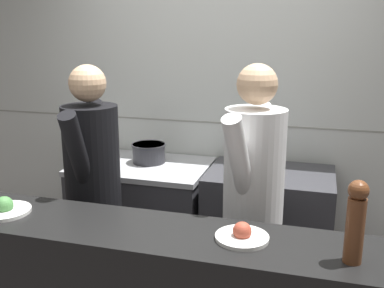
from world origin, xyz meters
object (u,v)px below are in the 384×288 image
object	(u,v)px
chef_head_cook	(93,185)
chef_sous	(253,196)
mixing_bowl_steel	(261,165)
plated_dish_main	(5,209)
pepper_mill	(356,220)
oven_range	(144,215)
plated_dish_appetiser	(242,235)
stock_pot	(149,152)

from	to	relation	value
chef_head_cook	chef_sous	distance (m)	1.00
mixing_bowl_steel	plated_dish_main	world-z (taller)	plated_dish_main
plated_dish_main	pepper_mill	xyz separation A→B (m)	(1.68, -0.04, 0.16)
plated_dish_main	mixing_bowl_steel	bearing A→B (deg)	51.03
oven_range	pepper_mill	bearing A→B (deg)	-43.00
mixing_bowl_steel	pepper_mill	world-z (taller)	pepper_mill
plated_dish_main	chef_sous	distance (m)	1.35
mixing_bowl_steel	chef_head_cook	bearing A→B (deg)	-140.11
plated_dish_main	plated_dish_appetiser	xyz separation A→B (m)	(1.22, 0.04, -0.00)
chef_sous	mixing_bowl_steel	bearing A→B (deg)	107.87
plated_dish_main	plated_dish_appetiser	bearing A→B (deg)	1.83
mixing_bowl_steel	chef_sous	xyz separation A→B (m)	(0.05, -0.74, 0.03)
stock_pot	pepper_mill	distance (m)	2.04
stock_pot	mixing_bowl_steel	size ratio (longest dim) A/B	1.34
plated_dish_main	plated_dish_appetiser	world-z (taller)	plated_dish_main
plated_dish_appetiser	chef_head_cook	xyz separation A→B (m)	(-1.04, 0.56, -0.06)
plated_dish_appetiser	mixing_bowl_steel	bearing A→B (deg)	93.88
stock_pot	mixing_bowl_steel	xyz separation A→B (m)	(0.89, -0.00, -0.02)
pepper_mill	plated_dish_appetiser	bearing A→B (deg)	170.56
stock_pot	chef_head_cook	size ratio (longest dim) A/B	0.16
plated_dish_appetiser	pepper_mill	distance (m)	0.49
oven_range	pepper_mill	xyz separation A→B (m)	(1.48, -1.38, 0.72)
oven_range	mixing_bowl_steel	distance (m)	1.04
stock_pot	chef_head_cook	xyz separation A→B (m)	(-0.06, -0.80, -0.01)
plated_dish_main	chef_sous	world-z (taller)	chef_sous
chef_head_cook	chef_sous	size ratio (longest dim) A/B	0.99
plated_dish_main	stock_pot	bearing A→B (deg)	80.22
plated_dish_appetiser	oven_range	bearing A→B (deg)	127.97
plated_dish_appetiser	pepper_mill	xyz separation A→B (m)	(0.46, -0.08, 0.16)
oven_range	pepper_mill	world-z (taller)	pepper_mill
plated_dish_main	chef_sous	size ratio (longest dim) A/B	0.15
mixing_bowl_steel	plated_dish_appetiser	size ratio (longest dim) A/B	0.84
stock_pot	plated_dish_appetiser	distance (m)	1.67
oven_range	plated_dish_appetiser	xyz separation A→B (m)	(1.01, -1.30, 0.56)
oven_range	stock_pot	bearing A→B (deg)	58.60
pepper_mill	chef_sous	bearing A→B (deg)	126.12
mixing_bowl_steel	chef_sous	size ratio (longest dim) A/B	0.12
plated_dish_appetiser	pepper_mill	bearing A→B (deg)	-9.44
plated_dish_main	pepper_mill	size ratio (longest dim) A/B	0.75
chef_head_cook	pepper_mill	bearing A→B (deg)	-30.41
stock_pot	mixing_bowl_steel	bearing A→B (deg)	-0.15
mixing_bowl_steel	chef_head_cook	world-z (taller)	chef_head_cook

